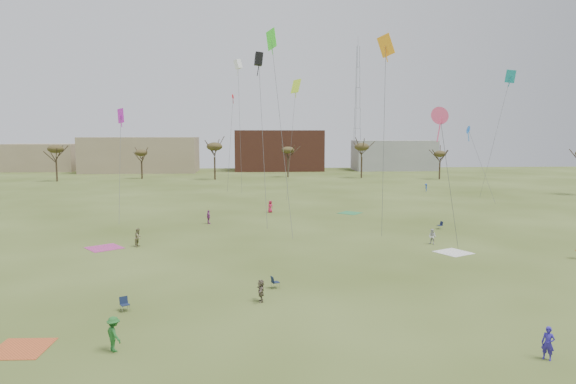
{
  "coord_description": "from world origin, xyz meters",
  "views": [
    {
      "loc": [
        -3.37,
        -34.07,
        10.72
      ],
      "look_at": [
        0.0,
        12.0,
        5.5
      ],
      "focal_mm": 31.67,
      "sensor_mm": 36.0,
      "label": 1
    }
  ],
  "objects": [
    {
      "name": "building_tan",
      "position": [
        -35.0,
        115.0,
        5.0
      ],
      "size": [
        32.0,
        14.0,
        10.0
      ],
      "primitive_type": "cube",
      "color": "#937F60",
      "rests_on": "ground"
    },
    {
      "name": "blanket_cream",
      "position": [
        15.04,
        10.17,
        0.0
      ],
      "size": [
        3.66,
        3.66,
        0.03
      ],
      "primitive_type": "cube",
      "rotation": [
        0.0,
        0.0,
        2.05
      ],
      "color": "white",
      "rests_on": "ground"
    },
    {
      "name": "spectator_fore_b",
      "position": [
        -14.24,
        14.87,
        0.89
      ],
      "size": [
        0.85,
        0.99,
        1.78
      ],
      "primitive_type": "imported",
      "rotation": [
        0.0,
        0.0,
        1.35
      ],
      "color": "olive",
      "rests_on": "ground"
    },
    {
      "name": "flyer_near_center",
      "position": [
        -10.23,
        -9.28,
        0.88
      ],
      "size": [
        1.24,
        1.29,
        1.77
      ],
      "primitive_type": "imported",
      "rotation": [
        0.0,
        0.0,
        2.28
      ],
      "color": "#226627",
      "rests_on": "ground"
    },
    {
      "name": "spectator_mid_e",
      "position": [
        14.36,
        13.77,
        0.77
      ],
      "size": [
        0.94,
        0.94,
        1.53
      ],
      "primitive_type": "imported",
      "rotation": [
        0.0,
        0.0,
        5.48
      ],
      "color": "silver",
      "rests_on": "ground"
    },
    {
      "name": "ground",
      "position": [
        0.0,
        0.0,
        0.0
      ],
      "size": [
        260.0,
        260.0,
        0.0
      ],
      "primitive_type": "plane",
      "color": "#394816",
      "rests_on": "ground"
    },
    {
      "name": "blanket_red",
      "position": [
        -14.99,
        -8.68,
        0.0
      ],
      "size": [
        2.74,
        2.74,
        0.03
      ],
      "primitive_type": "cube",
      "rotation": [
        0.0,
        0.0,
        1.53
      ],
      "color": "#CB5628",
      "rests_on": "ground"
    },
    {
      "name": "blanket_plum",
      "position": [
        -17.36,
        14.46,
        0.0
      ],
      "size": [
        4.09,
        4.09,
        0.03
      ],
      "primitive_type": "cube",
      "rotation": [
        0.0,
        0.0,
        2.22
      ],
      "color": "#B83884",
      "rests_on": "ground"
    },
    {
      "name": "building_brick",
      "position": [
        5.0,
        120.0,
        6.0
      ],
      "size": [
        26.0,
        16.0,
        12.0
      ],
      "primitive_type": "cube",
      "color": "brown",
      "rests_on": "ground"
    },
    {
      "name": "building_tan_west",
      "position": [
        -65.0,
        122.0,
        4.0
      ],
      "size": [
        20.0,
        12.0,
        8.0
      ],
      "primitive_type": "cube",
      "color": "#937F60",
      "rests_on": "ground"
    },
    {
      "name": "kites_aloft",
      "position": [
        0.29,
        32.91,
        18.59
      ],
      "size": [
        68.14,
        67.12,
        22.61
      ],
      "color": "red",
      "rests_on": "ground"
    },
    {
      "name": "blanket_olive",
      "position": [
        10.17,
        34.14,
        0.0
      ],
      "size": [
        3.8,
        3.8,
        0.03
      ],
      "primitive_type": "cube",
      "rotation": [
        0.0,
        0.0,
        0.87
      ],
      "color": "#308448",
      "rests_on": "ground"
    },
    {
      "name": "camp_chair_center",
      "position": [
        -1.74,
        0.58,
        0.26
      ],
      "size": [
        0.68,
        0.65,
        0.87
      ],
      "rotation": [
        0.0,
        0.0,
        1.91
      ],
      "color": "#141F39",
      "rests_on": "ground"
    },
    {
      "name": "radio_tower",
      "position": [
        30.0,
        125.0,
        19.21
      ],
      "size": [
        1.51,
        1.72,
        41.0
      ],
      "color": "#9EA3A8",
      "rests_on": "ground"
    },
    {
      "name": "building_grey",
      "position": [
        40.0,
        118.0,
        4.5
      ],
      "size": [
        24.0,
        12.0,
        9.0
      ],
      "primitive_type": "cube",
      "color": "gray",
      "rests_on": "ground"
    },
    {
      "name": "flyer_far_c",
      "position": [
        29.8,
        59.68,
        0.74
      ],
      "size": [
        0.67,
        1.01,
        1.47
      ],
      "primitive_type": "imported",
      "rotation": [
        0.0,
        0.0,
        4.58
      ],
      "color": "#21459A",
      "rests_on": "ground"
    },
    {
      "name": "flyer_far_b",
      "position": [
        -0.75,
        35.54,
        0.83
      ],
      "size": [
        0.97,
        0.87,
        1.66
      ],
      "primitive_type": "imported",
      "rotation": [
        0.0,
        0.0,
        0.53
      ],
      "color": "#C22148",
      "rests_on": "ground"
    },
    {
      "name": "camp_chair_left",
      "position": [
        -11.13,
        -3.44,
        0.26
      ],
      "size": [
        0.71,
        0.72,
        0.87
      ],
      "rotation": [
        0.0,
        0.0,
        0.53
      ],
      "color": "#15203B",
      "rests_on": "ground"
    },
    {
      "name": "flyer_near_right",
      "position": [
        10.73,
        -11.78,
        0.81
      ],
      "size": [
        0.69,
        0.7,
        1.63
      ],
      "primitive_type": "imported",
      "rotation": [
        0.0,
        0.0,
        5.48
      ],
      "color": "#2C2197",
      "rests_on": "ground"
    },
    {
      "name": "spectator_fore_c",
      "position": [
        -2.79,
        -2.27,
        0.73
      ],
      "size": [
        0.48,
        1.37,
        1.46
      ],
      "primitive_type": "imported",
      "rotation": [
        0.0,
        0.0,
        4.75
      ],
      "color": "brown",
      "rests_on": "ground"
    },
    {
      "name": "camp_chair_right",
      "position": [
        18.12,
        21.69,
        0.26
      ],
      "size": [
        0.63,
        0.6,
        0.87
      ],
      "rotation": [
        0.0,
        0.0,
        4.91
      ],
      "color": "#151A3B",
      "rests_on": "ground"
    },
    {
      "name": "tree_line",
      "position": [
        -2.85,
        79.12,
        7.09
      ],
      "size": [
        117.44,
        49.32,
        8.91
      ],
      "color": "#3A2B1E",
      "rests_on": "ground"
    },
    {
      "name": "spectator_mid_d",
      "position": [
        -8.53,
        27.07,
        0.83
      ],
      "size": [
        0.78,
        1.05,
        1.66
      ],
      "primitive_type": "imported",
      "rotation": [
        0.0,
        0.0,
        2.0
      ],
      "color": "#983F8E",
      "rests_on": "ground"
    }
  ]
}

